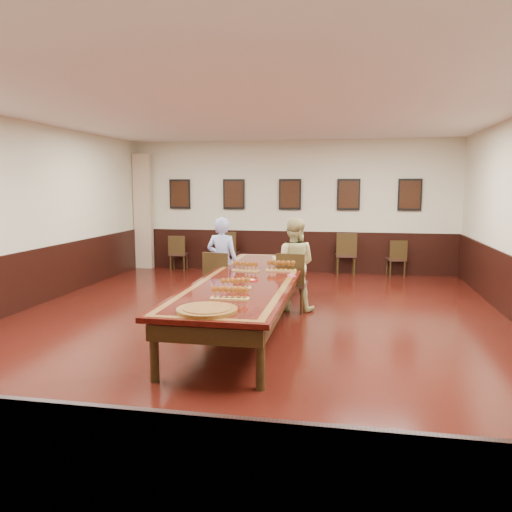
% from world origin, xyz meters
% --- Properties ---
extents(floor, '(8.00, 10.00, 0.02)m').
position_xyz_m(floor, '(0.00, 0.00, -0.01)').
color(floor, black).
rests_on(floor, ground).
extents(ceiling, '(8.00, 10.00, 0.02)m').
position_xyz_m(ceiling, '(0.00, 0.00, 3.21)').
color(ceiling, white).
rests_on(ceiling, floor).
extents(wall_back, '(8.00, 0.02, 3.20)m').
position_xyz_m(wall_back, '(0.00, 5.01, 1.60)').
color(wall_back, beige).
rests_on(wall_back, floor).
extents(wall_front, '(8.00, 0.02, 3.20)m').
position_xyz_m(wall_front, '(0.00, -5.01, 1.60)').
color(wall_front, beige).
rests_on(wall_front, floor).
extents(wall_left, '(0.02, 10.00, 3.20)m').
position_xyz_m(wall_left, '(-4.01, 0.00, 1.60)').
color(wall_left, beige).
rests_on(wall_left, floor).
extents(chair_man, '(0.53, 0.56, 0.98)m').
position_xyz_m(chair_man, '(-0.75, 1.10, 0.49)').
color(chair_man, black).
rests_on(chair_man, floor).
extents(chair_woman, '(0.49, 0.54, 1.01)m').
position_xyz_m(chair_woman, '(0.52, 1.02, 0.50)').
color(chair_woman, black).
rests_on(chair_woman, floor).
extents(spare_chair_a, '(0.46, 0.50, 0.88)m').
position_xyz_m(spare_chair_a, '(-2.75, 4.61, 0.44)').
color(spare_chair_a, black).
rests_on(spare_chair_a, floor).
extents(spare_chair_b, '(0.47, 0.51, 0.99)m').
position_xyz_m(spare_chair_b, '(-1.47, 4.68, 0.50)').
color(spare_chair_b, black).
rests_on(spare_chair_b, floor).
extents(spare_chair_c, '(0.52, 0.55, 1.01)m').
position_xyz_m(spare_chair_c, '(1.37, 4.76, 0.50)').
color(spare_chair_c, black).
rests_on(spare_chair_c, floor).
extents(spare_chair_d, '(0.46, 0.49, 0.86)m').
position_xyz_m(spare_chair_d, '(2.53, 4.79, 0.43)').
color(spare_chair_d, black).
rests_on(spare_chair_d, floor).
extents(person_man, '(0.62, 0.46, 1.56)m').
position_xyz_m(person_man, '(-0.74, 1.21, 0.78)').
color(person_man, '#526ACE').
rests_on(person_man, floor).
extents(person_woman, '(0.81, 0.64, 1.57)m').
position_xyz_m(person_woman, '(0.53, 1.12, 0.79)').
color(person_woman, '#CAC47E').
rests_on(person_woman, floor).
extents(pink_phone, '(0.15, 0.17, 0.01)m').
position_xyz_m(pink_phone, '(0.60, 0.22, 0.76)').
color(pink_phone, '#DF4A8F').
rests_on(pink_phone, conference_table).
extents(curtain, '(0.45, 0.18, 2.90)m').
position_xyz_m(curtain, '(-3.75, 4.82, 1.45)').
color(curtain, tan).
rests_on(curtain, floor).
extents(wainscoting, '(8.00, 10.00, 1.00)m').
position_xyz_m(wainscoting, '(0.00, 0.00, 0.50)').
color(wainscoting, black).
rests_on(wainscoting, floor).
extents(conference_table, '(1.40, 5.00, 0.76)m').
position_xyz_m(conference_table, '(0.00, 0.00, 0.61)').
color(conference_table, black).
rests_on(conference_table, floor).
extents(posters, '(6.14, 0.04, 0.74)m').
position_xyz_m(posters, '(0.00, 4.94, 1.90)').
color(posters, black).
rests_on(posters, wall_back).
extents(flight_a, '(0.45, 0.21, 0.16)m').
position_xyz_m(flight_a, '(-0.17, 0.48, 0.83)').
color(flight_a, '#A88946').
rests_on(flight_a, conference_table).
extents(flight_b, '(0.48, 0.17, 0.18)m').
position_xyz_m(flight_b, '(0.39, 0.60, 0.83)').
color(flight_b, '#A88946').
rests_on(flight_b, conference_table).
extents(flight_c, '(0.43, 0.26, 0.15)m').
position_xyz_m(flight_c, '(-0.01, -0.89, 0.82)').
color(flight_c, '#A88946').
rests_on(flight_c, conference_table).
extents(flight_d, '(0.46, 0.16, 0.17)m').
position_xyz_m(flight_d, '(0.06, -1.53, 0.83)').
color(flight_d, '#A88946').
rests_on(flight_d, conference_table).
extents(red_plate_grp, '(0.18, 0.18, 0.02)m').
position_xyz_m(red_plate_grp, '(0.08, -0.29, 0.76)').
color(red_plate_grp, '#AB0B0D').
rests_on(red_plate_grp, conference_table).
extents(carved_platter, '(0.73, 0.73, 0.05)m').
position_xyz_m(carved_platter, '(-0.04, -2.14, 0.78)').
color(carved_platter, '#5B3712').
rests_on(carved_platter, conference_table).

